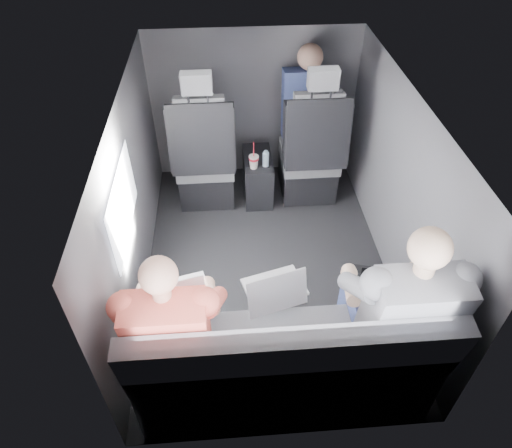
{
  "coord_description": "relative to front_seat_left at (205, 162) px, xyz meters",
  "views": [
    {
      "loc": [
        -0.26,
        -2.4,
        2.58
      ],
      "look_at": [
        -0.09,
        -0.05,
        0.47
      ],
      "focal_mm": 32.0,
      "sensor_mm": 36.0,
      "label": 1
    }
  ],
  "objects": [
    {
      "name": "soda_cup",
      "position": [
        0.41,
        -0.11,
        0.06
      ],
      "size": [
        0.08,
        0.08,
        0.25
      ],
      "color": "white",
      "rests_on": "center_console"
    },
    {
      "name": "ceiling",
      "position": [
        0.45,
        -0.84,
        0.95
      ],
      "size": [
        2.6,
        2.6,
        0.0
      ],
      "primitive_type": "plane",
      "rotation": [
        3.14,
        0.0,
        0.0
      ],
      "color": "#B2B2AD",
      "rests_on": "panel_back"
    },
    {
      "name": "rear_bench",
      "position": [
        0.45,
        -1.9,
        -0.09
      ],
      "size": [
        1.6,
        0.57,
        0.92
      ],
      "color": "slate",
      "rests_on": "floor"
    },
    {
      "name": "passenger_rear_right",
      "position": [
        1.04,
        -1.81,
        0.25
      ],
      "size": [
        0.55,
        0.66,
        1.29
      ],
      "color": "navy",
      "rests_on": "rear_bench"
    },
    {
      "name": "panel_back",
      "position": [
        0.45,
        -2.14,
        0.27
      ],
      "size": [
        1.8,
        0.02,
        1.35
      ],
      "primitive_type": "cube",
      "color": "#56565B",
      "rests_on": "floor"
    },
    {
      "name": "panel_right",
      "position": [
        1.35,
        -0.84,
        0.27
      ],
      "size": [
        0.02,
        2.6,
        1.35
      ],
      "primitive_type": "cube",
      "color": "#56565B",
      "rests_on": "floor"
    },
    {
      "name": "passenger_rear_left",
      "position": [
        -0.13,
        -1.81,
        0.22
      ],
      "size": [
        0.49,
        0.61,
        1.21
      ],
      "color": "#2E2E32",
      "rests_on": "rear_bench"
    },
    {
      "name": "water_bottle",
      "position": [
        0.51,
        -0.1,
        0.07
      ],
      "size": [
        0.05,
        0.05,
        0.15
      ],
      "color": "#B2D5F2",
      "rests_on": "center_console"
    },
    {
      "name": "front_seat_left",
      "position": [
        0.0,
        0.0,
        0.0
      ],
      "size": [
        0.52,
        0.58,
        1.26
      ],
      "color": "black",
      "rests_on": "floor"
    },
    {
      "name": "laptop_silver",
      "position": [
        0.42,
        -1.62,
        0.23
      ],
      "size": [
        0.38,
        0.38,
        0.24
      ],
      "color": "silver",
      "rests_on": "rear_bench"
    },
    {
      "name": "passenger_front_right",
      "position": [
        0.88,
        0.26,
        0.35
      ],
      "size": [
        0.41,
        0.41,
        0.85
      ],
      "color": "navy",
      "rests_on": "front_seat_right"
    },
    {
      "name": "laptop_black",
      "position": [
        1.02,
        -1.65,
        0.24
      ],
      "size": [
        0.41,
        0.41,
        0.26
      ],
      "color": "black",
      "rests_on": "passenger_rear_right"
    },
    {
      "name": "panel_front",
      "position": [
        0.45,
        0.46,
        0.27
      ],
      "size": [
        1.8,
        0.02,
        1.35
      ],
      "primitive_type": "cube",
      "color": "#56565B",
      "rests_on": "floor"
    },
    {
      "name": "floor",
      "position": [
        0.45,
        -0.84,
        -0.4
      ],
      "size": [
        2.6,
        2.6,
        0.0
      ],
      "primitive_type": "plane",
      "color": "black",
      "rests_on": "ground"
    },
    {
      "name": "laptop_white",
      "position": [
        -0.11,
        -1.62,
        0.23
      ],
      "size": [
        0.37,
        0.37,
        0.24
      ],
      "color": "white",
      "rests_on": "passenger_rear_left"
    },
    {
      "name": "seatbelt",
      "position": [
        0.9,
        -0.17,
        0.4
      ],
      "size": [
        0.35,
        0.11,
        0.59
      ],
      "primitive_type": "cube",
      "rotation": [
        -0.14,
        0.49,
        0.0
      ],
      "color": "black",
      "rests_on": "front_seat_right"
    },
    {
      "name": "side_window",
      "position": [
        -0.43,
        -1.14,
        0.5
      ],
      "size": [
        0.02,
        0.75,
        0.42
      ],
      "primitive_type": "cube",
      "color": "white",
      "rests_on": "panel_left"
    },
    {
      "name": "center_console",
      "position": [
        0.45,
        0.04,
        -0.2
      ],
      "size": [
        0.24,
        0.48,
        0.41
      ],
      "color": "black",
      "rests_on": "floor"
    },
    {
      "name": "panel_left",
      "position": [
        -0.45,
        -0.84,
        0.27
      ],
      "size": [
        0.02,
        2.6,
        1.35
      ],
      "primitive_type": "cube",
      "color": "#56565B",
      "rests_on": "floor"
    },
    {
      "name": "front_seat_right",
      "position": [
        0.9,
        0.0,
        0.0
      ],
      "size": [
        0.52,
        0.58,
        1.26
      ],
      "color": "black",
      "rests_on": "floor"
    }
  ]
}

